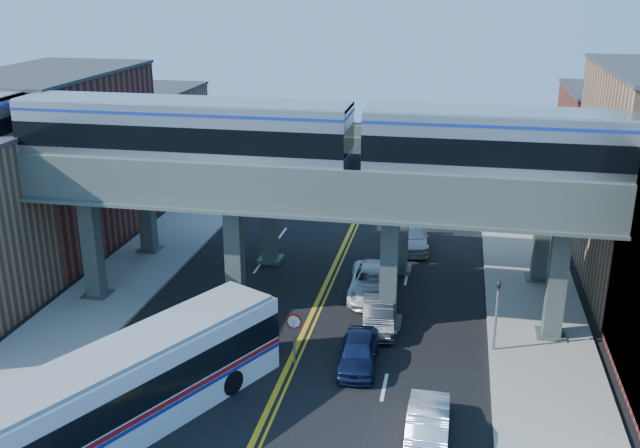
% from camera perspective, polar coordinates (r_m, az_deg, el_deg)
% --- Properties ---
extents(ground, '(120.00, 120.00, 0.00)m').
position_cam_1_polar(ground, '(30.64, -3.91, -13.99)').
color(ground, black).
rests_on(ground, ground).
extents(sidewalk_west, '(5.00, 70.00, 0.16)m').
position_cam_1_polar(sidewalk_west, '(42.67, -15.53, -4.53)').
color(sidewalk_west, gray).
rests_on(sidewalk_west, ground).
extents(sidewalk_east, '(5.00, 70.00, 0.16)m').
position_cam_1_polar(sidewalk_east, '(38.77, 16.90, -7.15)').
color(sidewalk_east, gray).
rests_on(sidewalk_east, ground).
extents(building_west_b, '(8.00, 14.00, 11.00)m').
position_cam_1_polar(building_west_b, '(49.28, -20.38, 4.81)').
color(building_west_b, maroon).
rests_on(building_west_b, ground).
extents(building_west_c, '(8.00, 10.00, 8.00)m').
position_cam_1_polar(building_west_c, '(60.76, -13.99, 6.54)').
color(building_west_c, '#8E6749').
rests_on(building_west_c, ground).
extents(building_east_c, '(8.00, 10.00, 9.00)m').
position_cam_1_polar(building_east_c, '(56.28, 22.79, 5.14)').
color(building_east_c, maroon).
rests_on(building_east_c, ground).
extents(mural_panel, '(0.10, 9.50, 9.50)m').
position_cam_1_polar(mural_panel, '(32.03, 24.07, -4.57)').
color(mural_panel, teal).
rests_on(mural_panel, ground).
extents(elevated_viaduct_near, '(52.00, 3.60, 7.40)m').
position_cam_1_polar(elevated_viaduct_near, '(34.97, -0.80, 2.11)').
color(elevated_viaduct_near, '#3D4643').
rests_on(elevated_viaduct_near, ground).
extents(elevated_viaduct_far, '(52.00, 3.60, 7.40)m').
position_cam_1_polar(elevated_viaduct_far, '(41.59, 1.19, 4.90)').
color(elevated_viaduct_far, '#3D4643').
rests_on(elevated_viaduct_far, ground).
extents(transit_train, '(51.21, 3.21, 3.75)m').
position_cam_1_polar(transit_train, '(36.04, -10.86, 7.15)').
color(transit_train, black).
rests_on(transit_train, elevated_viaduct_near).
extents(stop_sign, '(0.76, 0.09, 2.63)m').
position_cam_1_polar(stop_sign, '(32.18, -2.08, -8.57)').
color(stop_sign, slate).
rests_on(stop_sign, ground).
extents(traffic_signal, '(0.15, 0.18, 4.10)m').
position_cam_1_polar(traffic_signal, '(34.01, 13.97, -6.55)').
color(traffic_signal, slate).
rests_on(traffic_signal, ground).
extents(transit_bus, '(8.64, 13.08, 3.40)m').
position_cam_1_polar(transit_bus, '(29.27, -14.31, -12.30)').
color(transit_bus, white).
rests_on(transit_bus, ground).
extents(car_lane_a, '(1.92, 4.28, 1.43)m').
position_cam_1_polar(car_lane_a, '(32.71, 3.09, -10.18)').
color(car_lane_a, '#101A3E').
rests_on(car_lane_a, ground).
extents(car_lane_b, '(2.07, 4.50, 1.43)m').
position_cam_1_polar(car_lane_b, '(36.09, 4.67, -7.23)').
color(car_lane_b, '#2B2B2D').
rests_on(car_lane_b, ground).
extents(car_lane_c, '(2.87, 5.64, 1.53)m').
position_cam_1_polar(car_lane_c, '(39.47, 4.25, -4.73)').
color(car_lane_c, white).
rests_on(car_lane_c, ground).
extents(car_lane_d, '(2.44, 5.10, 1.44)m').
position_cam_1_polar(car_lane_d, '(46.66, 7.41, -1.05)').
color(car_lane_d, silver).
rests_on(car_lane_d, ground).
extents(car_parked_curb, '(1.57, 4.47, 1.47)m').
position_cam_1_polar(car_parked_curb, '(28.37, 8.63, -15.41)').
color(car_parked_curb, silver).
rests_on(car_parked_curb, ground).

